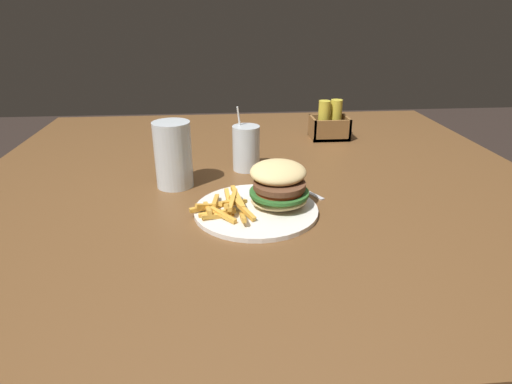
# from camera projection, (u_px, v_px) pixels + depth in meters

# --- Properties ---
(dining_table) EXTENTS (1.48, 1.41, 0.76)m
(dining_table) POSITION_uv_depth(u_px,v_px,m) (257.00, 208.00, 1.17)
(dining_table) COLOR brown
(dining_table) RESTS_ON ground_plane
(meal_plate_near) EXTENTS (0.28, 0.27, 0.11)m
(meal_plate_near) POSITION_uv_depth(u_px,v_px,m) (268.00, 196.00, 0.92)
(meal_plate_near) COLOR white
(meal_plate_near) RESTS_ON dining_table
(beer_glass) EXTENTS (0.09, 0.09, 0.16)m
(beer_glass) POSITION_uv_depth(u_px,v_px,m) (173.00, 156.00, 1.04)
(beer_glass) COLOR silver
(beer_glass) RESTS_ON dining_table
(juice_glass) EXTENTS (0.07, 0.07, 0.17)m
(juice_glass) POSITION_uv_depth(u_px,v_px,m) (246.00, 150.00, 1.15)
(juice_glass) COLOR silver
(juice_glass) RESTS_ON dining_table
(spoon) EXTENTS (0.09, 0.14, 0.01)m
(spoon) POSITION_uv_depth(u_px,v_px,m) (292.00, 182.00, 1.07)
(spoon) COLOR silver
(spoon) RESTS_ON dining_table
(condiment_caddy) EXTENTS (0.12, 0.10, 0.13)m
(condiment_caddy) POSITION_uv_depth(u_px,v_px,m) (329.00, 124.00, 1.43)
(condiment_caddy) COLOR brown
(condiment_caddy) RESTS_ON dining_table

